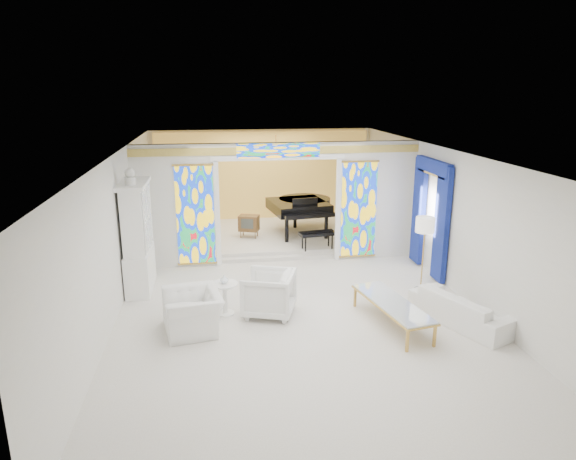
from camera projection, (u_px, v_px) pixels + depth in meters
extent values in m
plane|color=silver|center=(290.00, 291.00, 11.18)|extent=(12.00, 12.00, 0.00)
cube|color=white|center=(290.00, 153.00, 10.38)|extent=(7.00, 12.00, 0.02)
cube|color=silver|center=(262.00, 177.00, 16.50)|extent=(7.00, 0.02, 3.00)
cube|color=silver|center=(381.00, 379.00, 5.06)|extent=(7.00, 0.02, 3.00)
cube|color=silver|center=(118.00, 231.00, 10.29)|extent=(0.02, 12.00, 3.00)
cube|color=silver|center=(448.00, 218.00, 11.27)|extent=(0.02, 12.00, 3.00)
cube|color=silver|center=(175.00, 207.00, 12.33)|extent=(2.00, 0.18, 3.00)
cube|color=silver|center=(376.00, 200.00, 13.03)|extent=(2.00, 0.18, 3.00)
cube|color=silver|center=(278.00, 151.00, 12.34)|extent=(3.00, 0.18, 0.40)
cube|color=white|center=(217.00, 214.00, 12.43)|extent=(0.12, 0.06, 2.60)
cube|color=white|center=(338.00, 210.00, 12.85)|extent=(0.12, 0.06, 2.60)
cube|color=white|center=(278.00, 158.00, 12.28)|extent=(3.24, 0.06, 0.12)
cube|color=#E1C254|center=(278.00, 151.00, 12.23)|extent=(7.00, 0.05, 0.18)
cube|color=gold|center=(195.00, 215.00, 12.35)|extent=(0.90, 0.04, 2.40)
cube|color=gold|center=(359.00, 210.00, 12.92)|extent=(0.90, 0.04, 2.40)
cube|color=gold|center=(278.00, 151.00, 12.23)|extent=(2.00, 0.04, 0.34)
cube|color=silver|center=(269.00, 235.00, 15.06)|extent=(6.80, 3.80, 0.18)
cube|color=#F7C056|center=(263.00, 177.00, 16.38)|extent=(6.70, 0.10, 2.90)
cylinder|color=gold|center=(276.00, 151.00, 14.34)|extent=(0.48, 0.48, 0.30)
cube|color=navy|center=(442.00, 224.00, 11.34)|extent=(0.12, 0.55, 2.60)
cube|color=navy|center=(419.00, 211.00, 12.58)|extent=(0.12, 0.55, 2.60)
cube|color=navy|center=(434.00, 166.00, 11.64)|extent=(0.14, 1.70, 0.30)
cube|color=#E0B24F|center=(433.00, 174.00, 11.68)|extent=(0.12, 1.50, 0.06)
cube|color=white|center=(140.00, 269.00, 11.18)|extent=(0.50, 1.40, 0.90)
cube|color=white|center=(136.00, 218.00, 10.87)|extent=(0.44, 1.30, 1.40)
cube|color=white|center=(147.00, 218.00, 10.91)|extent=(0.01, 1.20, 1.30)
cube|color=white|center=(133.00, 184.00, 10.67)|extent=(0.56, 1.46, 0.08)
cylinder|color=white|center=(130.00, 181.00, 10.31)|extent=(0.22, 0.22, 0.16)
sphere|color=white|center=(130.00, 173.00, 10.27)|extent=(0.20, 0.20, 0.20)
imported|color=silver|center=(193.00, 312.00, 9.27)|extent=(1.16, 1.28, 0.73)
imported|color=white|center=(269.00, 293.00, 9.91)|extent=(1.19, 1.18, 0.87)
imported|color=white|center=(463.00, 308.00, 9.57)|extent=(1.52, 2.17, 0.59)
cylinder|color=white|center=(224.00, 284.00, 9.86)|extent=(0.59, 0.59, 0.04)
cylinder|color=white|center=(225.00, 299.00, 9.95)|extent=(0.10, 0.10, 0.60)
cylinder|color=white|center=(225.00, 313.00, 10.02)|extent=(0.39, 0.39, 0.03)
imported|color=silver|center=(224.00, 279.00, 9.83)|extent=(0.20, 0.20, 0.17)
cube|color=white|center=(392.00, 303.00, 9.44)|extent=(0.98, 2.13, 0.04)
cube|color=gold|center=(392.00, 304.00, 9.45)|extent=(1.02, 2.17, 0.03)
cube|color=gold|center=(407.00, 340.00, 8.54)|extent=(0.05, 0.05, 0.42)
cube|color=gold|center=(435.00, 336.00, 8.70)|extent=(0.05, 0.05, 0.42)
cube|color=gold|center=(355.00, 297.00, 10.31)|extent=(0.05, 0.05, 0.42)
cube|color=gold|center=(379.00, 293.00, 10.48)|extent=(0.05, 0.05, 0.42)
cylinder|color=gold|center=(420.00, 289.00, 11.21)|extent=(0.34, 0.34, 0.03)
cylinder|color=gold|center=(423.00, 258.00, 11.01)|extent=(0.04, 0.04, 1.50)
cylinder|color=silver|center=(425.00, 225.00, 10.81)|extent=(0.48, 0.48, 0.32)
cube|color=black|center=(298.00, 206.00, 14.71)|extent=(1.76, 1.85, 0.29)
cylinder|color=black|center=(305.00, 203.00, 15.14)|extent=(1.73, 1.73, 0.29)
cube|color=black|center=(309.00, 215.00, 13.85)|extent=(1.45, 0.53, 0.11)
cube|color=silver|center=(310.00, 215.00, 13.77)|extent=(1.31, 0.31, 0.03)
cube|color=black|center=(305.00, 203.00, 14.12)|extent=(0.73, 0.15, 0.26)
cube|color=black|center=(317.00, 233.00, 13.36)|extent=(0.99, 0.51, 0.08)
cylinder|color=black|center=(287.00, 230.00, 14.00)|extent=(0.12, 0.12, 0.65)
cylinder|color=black|center=(326.00, 227.00, 14.33)|extent=(0.12, 0.12, 0.65)
cylinder|color=black|center=(295.00, 217.00, 15.45)|extent=(0.12, 0.12, 0.65)
cube|color=brown|center=(249.00, 223.00, 14.43)|extent=(0.63, 0.52, 0.44)
cube|color=#3B413E|center=(247.00, 224.00, 14.25)|extent=(0.34, 0.13, 0.28)
cone|color=brown|center=(241.00, 235.00, 14.43)|extent=(0.04, 0.04, 0.19)
cone|color=brown|center=(255.00, 235.00, 14.35)|extent=(0.04, 0.04, 0.19)
cone|color=brown|center=(243.00, 232.00, 14.68)|extent=(0.04, 0.04, 0.19)
cone|color=brown|center=(257.00, 233.00, 14.60)|extent=(0.04, 0.04, 0.19)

